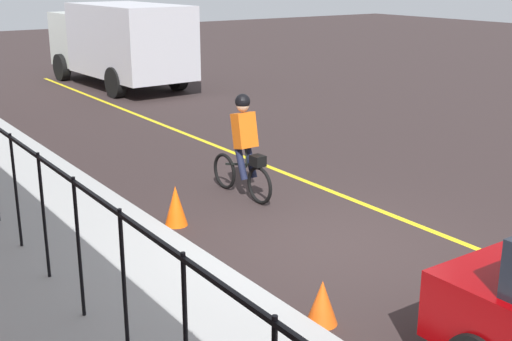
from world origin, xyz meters
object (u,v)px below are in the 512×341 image
Objects in this scene: box_truck_background at (120,41)px; traffic_cone_near at (176,206)px; cyclist_lead at (244,147)px; traffic_cone_far at (322,302)px.

traffic_cone_near is (-12.71, 4.69, -1.23)m from box_truck_background.
cyclist_lead reaches higher than traffic_cone_far.
traffic_cone_near is 1.23× the size of traffic_cone_far.
cyclist_lead is at bearing 163.21° from box_truck_background.
box_truck_background is at bearing -16.39° from cyclist_lead.
traffic_cone_near is at bearing 105.67° from cyclist_lead.
traffic_cone_near is (-0.52, 1.62, -0.59)m from cyclist_lead.
box_truck_background is 10.63× the size of traffic_cone_near.
box_truck_background is at bearing -16.35° from traffic_cone_far.
box_truck_background reaches higher than traffic_cone_far.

